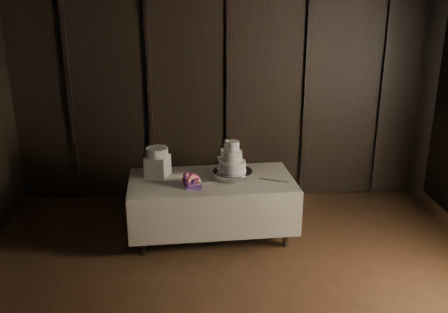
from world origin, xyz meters
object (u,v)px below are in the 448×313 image
at_px(display_table, 212,205).
at_px(cake_stand, 233,174).
at_px(small_cake, 157,152).
at_px(box_pedestal, 158,166).
at_px(bouquet, 189,180).
at_px(wedding_cake, 230,160).

bearing_deg(display_table, cake_stand, 5.20).
bearing_deg(display_table, small_cake, 161.53).
bearing_deg(box_pedestal, small_cake, 0.00).
relative_size(display_table, small_cake, 7.71).
xyz_separation_m(bouquet, box_pedestal, (-0.39, 0.33, 0.06)).
bearing_deg(bouquet, wedding_cake, 22.01).
relative_size(cake_stand, small_cake, 1.81).
bearing_deg(display_table, bouquet, -151.56).
bearing_deg(cake_stand, wedding_cake, -150.26).
height_order(display_table, small_cake, small_cake).
height_order(display_table, cake_stand, cake_stand).
relative_size(wedding_cake, box_pedestal, 1.45).
distance_m(display_table, wedding_cake, 0.63).
distance_m(cake_stand, bouquet, 0.56).
relative_size(display_table, box_pedestal, 7.95).
bearing_deg(wedding_cake, small_cake, -172.38).
bearing_deg(bouquet, cake_stand, 22.45).
height_order(cake_stand, bouquet, bouquet).
relative_size(wedding_cake, small_cake, 1.41).
xyz_separation_m(wedding_cake, bouquet, (-0.49, -0.20, -0.17)).
relative_size(box_pedestal, small_cake, 0.97).
distance_m(bouquet, small_cake, 0.57).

